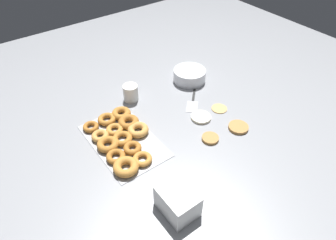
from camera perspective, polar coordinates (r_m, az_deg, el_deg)
name	(u,v)px	position (r m, az deg, el deg)	size (l,w,h in m)	color
ground_plane	(190,121)	(1.57, 4.24, -0.28)	(3.00, 3.00, 0.00)	gray
pancake_0	(219,108)	(1.66, 9.75, 2.23)	(0.09, 0.09, 0.01)	tan
pancake_1	(201,117)	(1.59, 6.30, 0.53)	(0.11, 0.11, 0.01)	beige
pancake_2	(210,138)	(1.47, 8.05, -3.47)	(0.08, 0.08, 0.01)	#B27F42
pancake_3	(238,127)	(1.56, 13.26, -1.34)	(0.10, 0.10, 0.02)	#B27F42
donut_tray	(121,138)	(1.47, -8.89, -3.33)	(0.45, 0.28, 0.04)	#ADAFB5
batter_bowl	(189,75)	(1.85, 4.11, 8.50)	(0.20, 0.20, 0.07)	white
container_stack	(178,202)	(1.18, 1.84, -15.28)	(0.15, 0.12, 0.11)	white
paper_cup	(131,93)	(1.69, -7.12, 5.16)	(0.08, 0.08, 0.09)	white
spatula	(192,104)	(1.68, 4.69, 3.08)	(0.18, 0.18, 0.01)	black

